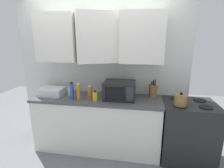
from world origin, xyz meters
TOP-DOWN VIEW (x-y plane):
  - wall_back_with_cabinets at (-0.00, -0.07)m, footprint 2.91×0.56m
  - counter_run at (0.00, -0.30)m, footprint 2.04×0.63m
  - stove_range at (1.41, -0.32)m, footprint 0.76×0.64m
  - kettle at (1.24, -0.46)m, footprint 0.18×0.18m
  - microwave at (0.36, -0.30)m, footprint 0.48×0.37m
  - dish_rack at (-0.77, -0.30)m, footprint 0.38×0.30m
  - knife_block at (0.88, -0.13)m, footprint 0.12×0.14m
  - bottle_amber_vinegar at (-0.24, -0.48)m, footprint 0.06×0.06m
  - bottle_spice_jar at (-0.09, -0.37)m, footprint 0.07×0.07m
  - bottle_blue_cleaner at (-0.36, -0.45)m, footprint 0.06×0.06m
  - bottle_white_jar at (-0.47, -0.27)m, footprint 0.07×0.07m
  - bottle_yellow_mustard at (0.01, -0.46)m, footprint 0.08×0.08m

SIDE VIEW (x-z plane):
  - counter_run at x=0.00m, z-range 0.00..0.90m
  - stove_range at x=1.41m, z-range 0.00..0.91m
  - dish_rack at x=-0.77m, z-range 0.90..1.02m
  - bottle_white_jar at x=-0.47m, z-range 0.90..1.05m
  - bottle_yellow_mustard at x=0.01m, z-range 0.90..1.05m
  - kettle at x=1.24m, z-range 0.89..1.08m
  - bottle_spice_jar at x=-0.09m, z-range 0.89..1.11m
  - knife_block at x=0.88m, z-range 0.86..1.15m
  - bottle_amber_vinegar at x=-0.24m, z-range 0.90..1.16m
  - bottle_blue_cleaner at x=-0.36m, z-range 0.90..1.17m
  - microwave at x=0.36m, z-range 0.90..1.18m
  - wall_back_with_cabinets at x=0.00m, z-range 0.27..2.87m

